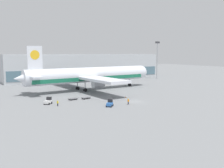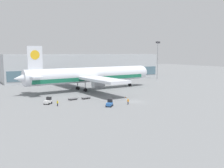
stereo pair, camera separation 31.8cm
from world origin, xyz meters
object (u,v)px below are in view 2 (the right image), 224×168
baggage_dolly_lead (73,99)px  ground_crew_near (57,103)px  baggage_tug_foreground (48,101)px  baggage_tug_mid (110,103)px  ground_crew_far (128,101)px  airplane_main (89,75)px  baggage_dolly_second (86,98)px  traffic_cone_near (126,97)px  light_mast (158,57)px

baggage_dolly_lead → ground_crew_near: ground_crew_near is taller
baggage_tug_foreground → baggage_tug_mid: 17.99m
baggage_tug_foreground → ground_crew_far: 22.93m
airplane_main → ground_crew_far: size_ratio=33.43×
baggage_tug_foreground → baggage_dolly_second: 12.91m
baggage_dolly_lead → baggage_tug_mid: bearing=-77.1°
traffic_cone_near → baggage_tug_mid: bearing=-142.0°
baggage_tug_foreground → baggage_tug_mid: bearing=-87.7°
baggage_tug_foreground → traffic_cone_near: size_ratio=4.90×
traffic_cone_near → baggage_dolly_lead: bearing=161.2°
baggage_tug_mid → ground_crew_near: baggage_tug_mid is taller
baggage_tug_mid → baggage_dolly_second: (-0.68, 13.81, -0.49)m
baggage_tug_mid → ground_crew_far: (5.84, -0.44, 0.14)m
baggage_tug_foreground → ground_crew_near: 4.42m
light_mast → airplane_main: bearing=-159.8°
baggage_dolly_second → ground_crew_near: 12.96m
airplane_main → baggage_dolly_lead: (-13.50, -16.34, -5.45)m
baggage_tug_foreground → baggage_dolly_second: baggage_tug_foreground is taller
airplane_main → baggage_dolly_lead: bearing=-132.8°
airplane_main → ground_crew_far: bearing=-98.3°
baggage_tug_mid → ground_crew_near: size_ratio=1.64×
baggage_tug_mid → baggage_dolly_second: 13.84m
baggage_dolly_lead → baggage_dolly_second: same height
airplane_main → baggage_dolly_lead: 21.89m
airplane_main → traffic_cone_near: bearing=-86.1°
ground_crew_far → baggage_tug_foreground: bearing=139.8°
baggage_dolly_lead → ground_crew_near: 9.82m
ground_crew_far → baggage_tug_mid: bearing=168.2°
baggage_tug_mid → traffic_cone_near: 14.40m
baggage_tug_mid → ground_crew_near: (-12.11, 7.74, 0.10)m
baggage_tug_mid → ground_crew_far: size_ratio=1.57×
baggage_tug_foreground → traffic_cone_near: 24.98m
traffic_cone_near → ground_crew_far: bearing=-120.5°
light_mast → airplane_main: (-52.19, -19.19, -6.49)m
baggage_tug_mid → ground_crew_near: 14.37m
baggage_dolly_lead → baggage_tug_foreground: bearing=-170.0°
baggage_dolly_lead → baggage_dolly_second: (4.22, -0.57, 0.00)m
baggage_tug_foreground → ground_crew_far: size_ratio=1.58×
baggage_tug_mid → baggage_dolly_lead: (-4.90, 14.39, -0.49)m
airplane_main → ground_crew_near: airplane_main is taller
baggage_tug_mid → traffic_cone_near: (11.33, 8.86, -0.60)m
baggage_dolly_second → ground_crew_near: ground_crew_near is taller
baggage_tug_foreground → baggage_dolly_lead: size_ratio=0.73×
ground_crew_near → baggage_dolly_second: bearing=-88.6°
baggage_tug_mid → baggage_dolly_second: bearing=48.2°
airplane_main → traffic_cone_near: 22.73m
baggage_dolly_second → ground_crew_near: (-11.43, -6.07, 0.58)m
baggage_dolly_second → baggage_tug_mid: bearing=-93.1°
baggage_tug_foreground → baggage_dolly_lead: 8.90m
airplane_main → baggage_tug_mid: (-8.60, -30.73, -4.96)m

